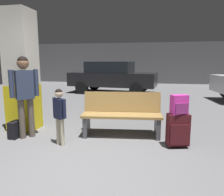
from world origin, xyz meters
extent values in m
cube|color=slate|center=(0.00, 4.00, -0.05)|extent=(18.00, 18.00, 0.10)
cube|color=#565658|center=(0.00, 12.86, 1.40)|extent=(18.00, 0.12, 2.80)
cube|color=yellow|center=(-1.89, 1.75, 0.50)|extent=(0.57, 0.57, 1.00)
cube|color=silver|center=(-1.89, 1.75, 1.80)|extent=(0.56, 0.56, 1.60)
cube|color=#9E7A42|center=(0.33, 1.65, 0.44)|extent=(1.64, 0.60, 0.05)
cube|color=#9E7A42|center=(0.30, 1.89, 0.68)|extent=(1.60, 0.28, 0.42)
cube|color=#4C4C51|center=(-0.39, 1.57, 0.21)|extent=(0.12, 0.41, 0.41)
cube|color=#4C4C51|center=(1.05, 1.72, 0.21)|extent=(0.12, 0.41, 0.41)
cube|color=#471419|center=(1.39, 1.28, 0.32)|extent=(0.42, 0.28, 0.56)
cube|color=#471419|center=(1.42, 1.18, 0.26)|extent=(0.34, 0.10, 0.36)
cube|color=#A5A5AA|center=(1.37, 1.36, 0.59)|extent=(0.14, 0.06, 0.02)
cylinder|color=black|center=(1.21, 1.33, 0.02)|extent=(0.03, 0.05, 0.04)
cylinder|color=black|center=(1.53, 1.40, 0.02)|extent=(0.03, 0.05, 0.04)
cube|color=#D833A5|center=(1.39, 1.28, 0.77)|extent=(0.32, 0.26, 0.34)
cube|color=#8E2B70|center=(1.43, 1.20, 0.72)|extent=(0.22, 0.12, 0.19)
cylinder|color=black|center=(1.39, 1.28, 0.93)|extent=(0.06, 0.05, 0.02)
cylinder|color=beige|center=(-0.65, 0.96, 0.25)|extent=(0.08, 0.08, 0.50)
cylinder|color=beige|center=(-0.75, 1.01, 0.25)|extent=(0.08, 0.08, 0.50)
cube|color=#191E38|center=(-0.70, 0.99, 0.68)|extent=(0.24, 0.21, 0.36)
cylinder|color=#191E38|center=(-0.57, 0.91, 0.70)|extent=(0.06, 0.06, 0.34)
cylinder|color=#191E38|center=(-0.83, 1.06, 0.70)|extent=(0.06, 0.06, 0.34)
sphere|color=beige|center=(-0.70, 0.99, 0.95)|extent=(0.14, 0.14, 0.14)
sphere|color=black|center=(-0.70, 0.99, 0.97)|extent=(0.13, 0.13, 0.13)
cylinder|color=red|center=(-0.71, 1.11, 0.70)|extent=(0.06, 0.06, 0.10)
cylinder|color=red|center=(-0.71, 1.11, 0.78)|extent=(0.01, 0.01, 0.06)
cylinder|color=brown|center=(-1.46, 1.31, 0.39)|extent=(0.12, 0.12, 0.79)
cylinder|color=brown|center=(-1.59, 1.18, 0.39)|extent=(0.12, 0.12, 0.79)
cube|color=#2D3851|center=(-1.53, 1.25, 1.07)|extent=(0.36, 0.36, 0.56)
cylinder|color=#2D3851|center=(-1.37, 1.41, 1.10)|extent=(0.09, 0.09, 0.53)
cylinder|color=#2D3851|center=(-1.69, 1.08, 1.10)|extent=(0.09, 0.09, 0.53)
sphere|color=brown|center=(-1.53, 1.25, 1.48)|extent=(0.22, 0.22, 0.22)
sphere|color=black|center=(-1.53, 1.25, 1.51)|extent=(0.21, 0.21, 0.21)
cube|color=black|center=(-1.75, 1.18, 0.17)|extent=(0.17, 0.28, 0.34)
cube|color=#28282D|center=(-1.84, 1.18, 0.12)|extent=(0.04, 0.23, 0.19)
cylinder|color=black|center=(-1.75, 1.18, 0.33)|extent=(0.03, 0.06, 0.02)
cube|color=black|center=(-0.95, 7.77, 0.67)|extent=(4.27, 2.16, 0.64)
cube|color=black|center=(-1.10, 7.78, 1.25)|extent=(2.26, 1.77, 0.52)
cylinder|color=black|center=(0.43, 8.41, 0.30)|extent=(0.62, 0.27, 0.60)
cylinder|color=black|center=(0.25, 6.82, 0.30)|extent=(0.62, 0.27, 0.60)
cylinder|color=black|center=(-2.15, 8.71, 0.30)|extent=(0.62, 0.27, 0.60)
cylinder|color=black|center=(-2.34, 7.12, 0.30)|extent=(0.62, 0.27, 0.60)
camera|label=1|loc=(0.92, -2.54, 1.51)|focal=34.65mm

